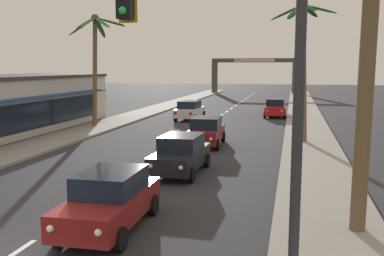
{
  "coord_description": "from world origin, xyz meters",
  "views": [
    {
      "loc": [
        6.68,
        -9.01,
        4.64
      ],
      "look_at": [
        2.77,
        8.0,
        2.2
      ],
      "focal_mm": 41.11,
      "sensor_mm": 36.0,
      "label": 1
    }
  ],
  "objects": [
    {
      "name": "palm_right_second",
      "position": [
        7.17,
        18.22,
        5.9
      ],
      "size": [
        3.87,
        3.77,
        8.48
      ],
      "color": "brown",
      "rests_on": "ground"
    },
    {
      "name": "sidewalk_left",
      "position": [
        -7.8,
        20.0,
        0.07
      ],
      "size": [
        3.2,
        110.0,
        0.14
      ],
      "primitive_type": "cube",
      "color": "gray",
      "rests_on": "ground"
    },
    {
      "name": "palm_left_third",
      "position": [
        -7.96,
        22.2,
        6.23
      ],
      "size": [
        4.58,
        4.36,
        8.55
      ],
      "color": "brown",
      "rests_on": "ground"
    },
    {
      "name": "lane_markings",
      "position": [
        0.4,
        20.66,
        0.0
      ],
      "size": [
        4.28,
        88.68,
        0.01
      ],
      "color": "silver",
      "rests_on": "ground"
    },
    {
      "name": "sidewalk_right",
      "position": [
        7.8,
        20.0,
        0.07
      ],
      "size": [
        3.2,
        110.0,
        0.14
      ],
      "primitive_type": "cube",
      "color": "gray",
      "rests_on": "ground"
    },
    {
      "name": "sedan_third_in_queue",
      "position": [
        1.97,
        9.29,
        0.85
      ],
      "size": [
        2.03,
        4.48,
        1.68
      ],
      "color": "black",
      "rests_on": "ground"
    },
    {
      "name": "town_gateway_arch",
      "position": [
        0.0,
        67.88,
        3.98
      ],
      "size": [
        14.71,
        0.9,
        6.06
      ],
      "color": "#423D38",
      "rests_on": "ground"
    },
    {
      "name": "sedan_lead_at_stop_bar",
      "position": [
        1.64,
        2.35,
        0.85
      ],
      "size": [
        2.0,
        4.47,
        1.68
      ],
      "color": "maroon",
      "rests_on": "ground"
    },
    {
      "name": "traffic_signal_mast",
      "position": [
        3.4,
        -0.07,
        5.36
      ],
      "size": [
        11.33,
        0.41,
        7.56
      ],
      "color": "#2D2D33",
      "rests_on": "ground"
    },
    {
      "name": "sedan_parked_nearest_kerb",
      "position": [
        5.09,
        32.46,
        0.85
      ],
      "size": [
        2.01,
        4.48,
        1.68
      ],
      "color": "red",
      "rests_on": "ground"
    },
    {
      "name": "palm_right_nearest",
      "position": [
        8.58,
        3.48,
        5.63
      ],
      "size": [
        3.96,
        3.99,
        8.62
      ],
      "color": "brown",
      "rests_on": "ground"
    },
    {
      "name": "sedan_fifth_in_queue",
      "position": [
        1.72,
        16.24,
        0.85
      ],
      "size": [
        2.07,
        4.5,
        1.68
      ],
      "color": "maroon",
      "rests_on": "ground"
    },
    {
      "name": "sedan_oncoming_far",
      "position": [
        -2.13,
        28.42,
        0.85
      ],
      "size": [
        2.11,
        4.51,
        1.68
      ],
      "color": "silver",
      "rests_on": "ground"
    }
  ]
}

